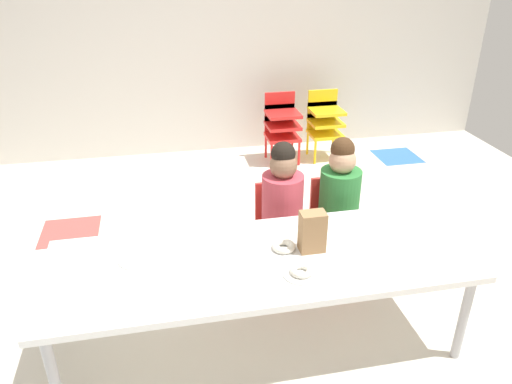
{
  "coord_description": "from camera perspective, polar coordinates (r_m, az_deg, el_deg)",
  "views": [
    {
      "loc": [
        -0.6,
        -2.55,
        1.96
      ],
      "look_at": [
        -0.13,
        -0.28,
        0.8
      ],
      "focal_mm": 34.43,
      "sensor_mm": 36.0,
      "label": 1
    }
  ],
  "objects": [
    {
      "name": "donut_powdered_loose",
      "position": [
        2.57,
        3.24,
        -6.31
      ],
      "size": [
        0.12,
        0.12,
        0.04
      ],
      "primitive_type": "torus",
      "color": "white",
      "rests_on": "craft_table"
    },
    {
      "name": "donut_powdered_on_plate",
      "position": [
        2.39,
        5.31,
        -9.08
      ],
      "size": [
        0.11,
        0.11,
        0.03
      ],
      "primitive_type": "torus",
      "color": "white",
      "rests_on": "craft_table"
    },
    {
      "name": "back_wall",
      "position": [
        5.06,
        -5.02,
        19.93
      ],
      "size": [
        5.91,
        0.1,
        2.76
      ],
      "primitive_type": "cube",
      "color": "beige",
      "rests_on": "ground_plane"
    },
    {
      "name": "paper_plate_near_edge",
      "position": [
        2.41,
        5.29,
        -9.46
      ],
      "size": [
        0.18,
        0.18,
        0.01
      ],
      "primitive_type": "cylinder",
      "color": "white",
      "rests_on": "craft_table"
    },
    {
      "name": "seated_child_middle_seat",
      "position": [
        3.18,
        9.64,
        -0.03
      ],
      "size": [
        0.32,
        0.31,
        0.92
      ],
      "color": "red",
      "rests_on": "ground_plane"
    },
    {
      "name": "paper_bag_brown",
      "position": [
        2.53,
        6.57,
        -4.6
      ],
      "size": [
        0.13,
        0.09,
        0.22
      ],
      "primitive_type": "cube",
      "color": "#9E754C",
      "rests_on": "craft_table"
    },
    {
      "name": "kid_chair_red_stack",
      "position": [
        4.93,
        3.01,
        8.04
      ],
      "size": [
        0.32,
        0.3,
        0.68
      ],
      "color": "red",
      "rests_on": "ground_plane"
    },
    {
      "name": "paper_plate_center_table",
      "position": [
        2.56,
        -13.7,
        -7.66
      ],
      "size": [
        0.18,
        0.18,
        0.01
      ],
      "primitive_type": "cylinder",
      "color": "white",
      "rests_on": "craft_table"
    },
    {
      "name": "ground_plane",
      "position": [
        3.27,
        1.3,
        -10.45
      ],
      "size": [
        5.91,
        4.87,
        0.02
      ],
      "color": "silver"
    },
    {
      "name": "craft_table",
      "position": [
        2.54,
        0.53,
        -8.42
      ],
      "size": [
        2.15,
        0.77,
        0.55
      ],
      "color": "white",
      "rests_on": "ground_plane"
    },
    {
      "name": "kid_chair_yellow_stack",
      "position": [
        5.05,
        7.98,
        8.3
      ],
      "size": [
        0.32,
        0.3,
        0.68
      ],
      "color": "yellow",
      "rests_on": "ground_plane"
    },
    {
      "name": "seated_child_near_camera",
      "position": [
        3.08,
        3.06,
        -0.67
      ],
      "size": [
        0.32,
        0.31,
        0.92
      ],
      "color": "red",
      "rests_on": "ground_plane"
    }
  ]
}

